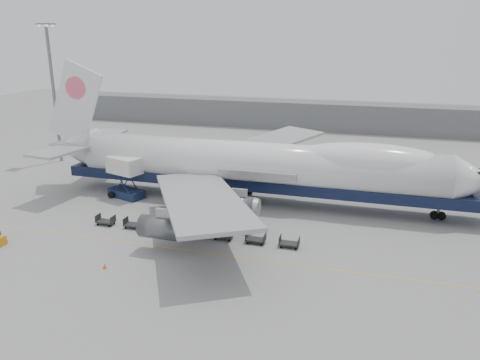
% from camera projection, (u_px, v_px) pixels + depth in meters
% --- Properties ---
extents(ground, '(260.00, 260.00, 0.00)m').
position_uv_depth(ground, '(231.00, 233.00, 57.76)').
color(ground, gray).
rests_on(ground, ground).
extents(apron_line, '(60.00, 0.15, 0.01)m').
position_uv_depth(apron_line, '(215.00, 254.00, 52.26)').
color(apron_line, gold).
rests_on(apron_line, ground).
extents(hangar, '(110.00, 8.00, 7.00)m').
position_uv_depth(hangar, '(273.00, 114.00, 123.57)').
color(hangar, slate).
rests_on(hangar, ground).
extents(floodlight_mast, '(2.40, 2.40, 25.43)m').
position_uv_depth(floodlight_mast, '(53.00, 86.00, 86.70)').
color(floodlight_mast, slate).
rests_on(floodlight_mast, ground).
extents(airliner, '(67.00, 55.30, 19.98)m').
position_uv_depth(airliner, '(260.00, 165.00, 66.92)').
color(airliner, white).
rests_on(airliner, ground).
extents(catering_truck, '(6.07, 4.96, 6.21)m').
position_uv_depth(catering_truck, '(125.00, 175.00, 69.64)').
color(catering_truck, '#172646').
rests_on(catering_truck, ground).
extents(traffic_cone, '(0.41, 0.41, 0.60)m').
position_uv_depth(traffic_cone, '(105.00, 266.00, 48.96)').
color(traffic_cone, orange).
rests_on(traffic_cone, ground).
extents(dolly_0, '(2.30, 1.35, 1.30)m').
position_uv_depth(dolly_0, '(106.00, 221.00, 60.22)').
color(dolly_0, '#2D2D30').
rests_on(dolly_0, ground).
extents(dolly_1, '(2.30, 1.35, 1.30)m').
position_uv_depth(dolly_1, '(134.00, 224.00, 59.15)').
color(dolly_1, '#2D2D30').
rests_on(dolly_1, ground).
extents(dolly_2, '(2.30, 1.35, 1.30)m').
position_uv_depth(dolly_2, '(162.00, 228.00, 58.09)').
color(dolly_2, '#2D2D30').
rests_on(dolly_2, ground).
extents(dolly_3, '(2.30, 1.35, 1.30)m').
position_uv_depth(dolly_3, '(192.00, 231.00, 57.03)').
color(dolly_3, '#2D2D30').
rests_on(dolly_3, ground).
extents(dolly_4, '(2.30, 1.35, 1.30)m').
position_uv_depth(dolly_4, '(223.00, 235.00, 55.96)').
color(dolly_4, '#2D2D30').
rests_on(dolly_4, ground).
extents(dolly_5, '(2.30, 1.35, 1.30)m').
position_uv_depth(dolly_5, '(256.00, 239.00, 54.90)').
color(dolly_5, '#2D2D30').
rests_on(dolly_5, ground).
extents(dolly_6, '(2.30, 1.35, 1.30)m').
position_uv_depth(dolly_6, '(289.00, 243.00, 53.84)').
color(dolly_6, '#2D2D30').
rests_on(dolly_6, ground).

